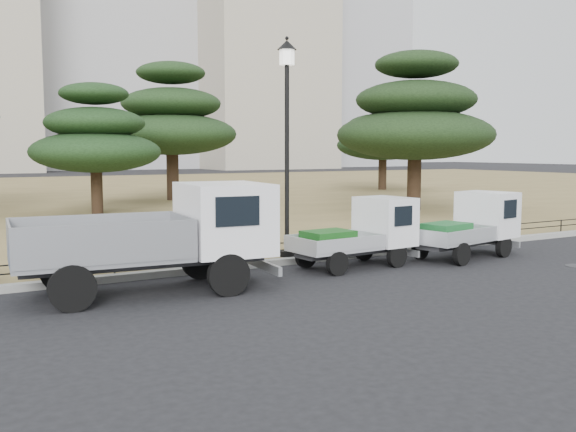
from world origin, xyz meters
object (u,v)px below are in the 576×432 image
street_lamp (287,112)px  truck_kei_front (361,233)px  truck_large (161,233)px  truck_kei_rear (470,225)px

street_lamp → truck_kei_front: bearing=-47.8°
truck_large → street_lamp: size_ratio=0.94×
truck_kei_rear → truck_kei_front: bearing=163.8°
truck_kei_front → street_lamp: (-1.31, 1.44, 3.00)m
truck_kei_rear → street_lamp: street_lamp is taller
truck_kei_front → street_lamp: bearing=127.4°
truck_kei_rear → street_lamp: bearing=148.5°
truck_kei_front → street_lamp: street_lamp is taller
truck_kei_front → truck_kei_rear: 3.39m
truck_large → truck_kei_front: 5.27m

